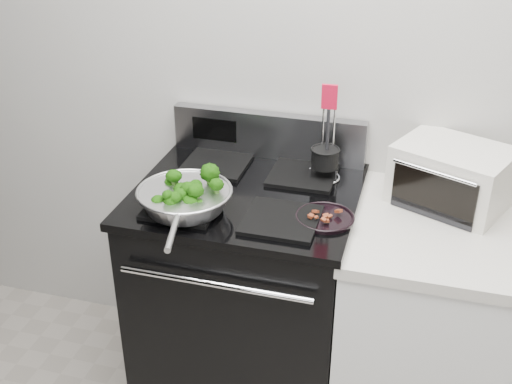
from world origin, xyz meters
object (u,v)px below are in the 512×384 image
(gas_range, at_px, (247,295))
(bacon_plate, at_px, (325,215))
(skillet, at_px, (185,198))
(toaster_oven, at_px, (452,176))
(utensil_holder, at_px, (325,163))

(gas_range, xyz_separation_m, bacon_plate, (0.30, -0.12, 0.48))
(skillet, bearing_deg, toaster_oven, 9.56)
(utensil_holder, height_order, toaster_oven, utensil_holder)
(utensil_holder, bearing_deg, toaster_oven, -2.87)
(skillet, xyz_separation_m, bacon_plate, (0.46, 0.08, -0.03))
(utensil_holder, relative_size, toaster_oven, 0.82)
(gas_range, xyz_separation_m, toaster_oven, (0.69, 0.16, 0.54))
(gas_range, relative_size, bacon_plate, 5.77)
(skillet, distance_m, utensil_holder, 0.54)
(skillet, height_order, utensil_holder, utensil_holder)
(utensil_holder, bearing_deg, bacon_plate, -81.41)
(toaster_oven, bearing_deg, bacon_plate, -120.33)
(skillet, xyz_separation_m, toaster_oven, (0.85, 0.36, 0.02))
(skillet, bearing_deg, utensil_holder, 28.65)
(gas_range, height_order, toaster_oven, toaster_oven)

